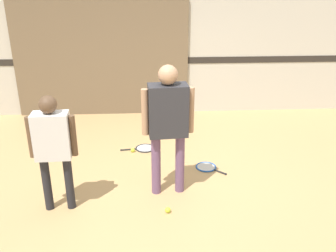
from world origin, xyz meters
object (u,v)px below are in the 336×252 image
person_instructor (168,117)px  person_student_left (53,142)px  tennis_ball_near_instructor (168,210)px  racket_second_spare (207,167)px  tennis_ball_by_spare_racket (133,150)px  racket_spare_on_floor (144,148)px

person_instructor → person_student_left: person_instructor is taller
person_instructor → tennis_ball_near_instructor: 1.07m
racket_second_spare → tennis_ball_by_spare_racket: 1.20m
person_instructor → racket_second_spare: size_ratio=3.50×
person_student_left → tennis_ball_near_instructor: bearing=-9.7°
person_instructor → person_student_left: size_ratio=1.18×
person_instructor → person_student_left: (-1.28, -0.29, -0.15)m
tennis_ball_near_instructor → tennis_ball_by_spare_racket: size_ratio=1.00×
person_instructor → tennis_ball_by_spare_racket: 1.57m
racket_spare_on_floor → tennis_ball_by_spare_racket: 0.20m
racket_second_spare → tennis_ball_near_instructor: tennis_ball_near_instructor is taller
tennis_ball_by_spare_racket → person_instructor: bearing=-67.3°
racket_second_spare → tennis_ball_by_spare_racket: (-1.06, 0.57, 0.02)m
racket_second_spare → racket_spare_on_floor: bearing=-174.2°
racket_spare_on_floor → racket_second_spare: 1.11m
tennis_ball_near_instructor → tennis_ball_by_spare_racket: same height
person_instructor → person_student_left: bearing=-171.8°
tennis_ball_near_instructor → person_instructor: bearing=86.5°
person_student_left → tennis_ball_by_spare_racket: size_ratio=20.85×
person_student_left → tennis_ball_near_instructor: person_student_left is taller
racket_spare_on_floor → person_instructor: bearing=96.2°
racket_spare_on_floor → racket_second_spare: bearing=135.5°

